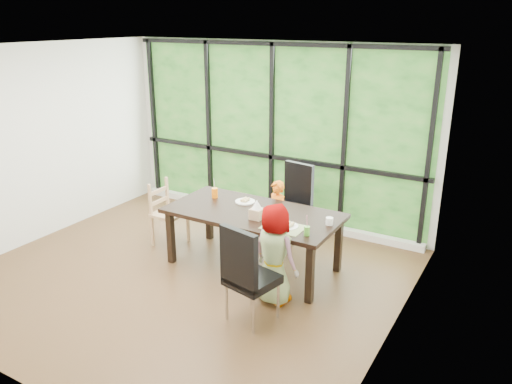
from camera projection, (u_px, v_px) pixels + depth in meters
ground at (186, 276)px, 6.17m from camera, size 5.00×5.00×0.00m
back_wall at (274, 133)px, 7.56m from camera, size 5.00×0.00×5.00m
foliage_backdrop at (273, 134)px, 7.54m from camera, size 4.80×0.02×2.65m
window_mullions at (272, 134)px, 7.51m from camera, size 4.80×0.06×2.65m
window_sill at (270, 215)px, 7.91m from camera, size 4.80×0.12×0.10m
dining_table at (253, 239)px, 6.28m from camera, size 2.23×1.24×0.75m
chair_window_leather at (291, 203)px, 7.03m from camera, size 0.53×0.53×1.08m
chair_interior_leather at (252, 273)px, 5.11m from camera, size 0.55×0.55×1.08m
chair_end_beech at (169, 213)px, 6.90m from camera, size 0.41×0.43×0.90m
child_toddler at (277, 215)px, 6.76m from camera, size 0.41×0.34×0.96m
child_older at (276, 254)px, 5.44m from camera, size 0.62×0.47×1.15m
placemat at (284, 227)px, 5.68m from camera, size 0.47×0.34×0.01m
plate_far at (245, 202)px, 6.46m from camera, size 0.26×0.26×0.02m
plate_near at (287, 226)px, 5.70m from camera, size 0.25×0.25×0.02m
orange_cup at (215, 193)px, 6.61m from camera, size 0.08×0.08×0.13m
green_cup at (307, 231)px, 5.47m from camera, size 0.07×0.07×0.10m
white_mug at (329, 221)px, 5.75m from camera, size 0.08×0.08×0.09m
tissue_box at (257, 214)px, 5.92m from camera, size 0.15×0.15×0.13m
crepe_rolls_far at (245, 200)px, 6.45m from camera, size 0.10×0.12×0.04m
crepe_rolls_near at (287, 224)px, 5.69m from camera, size 0.15×0.12×0.04m
straw_white at (215, 185)px, 6.58m from camera, size 0.01×0.04×0.20m
straw_pink at (307, 223)px, 5.44m from camera, size 0.01×0.04×0.20m
tissue at (257, 204)px, 5.88m from camera, size 0.12×0.12×0.11m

